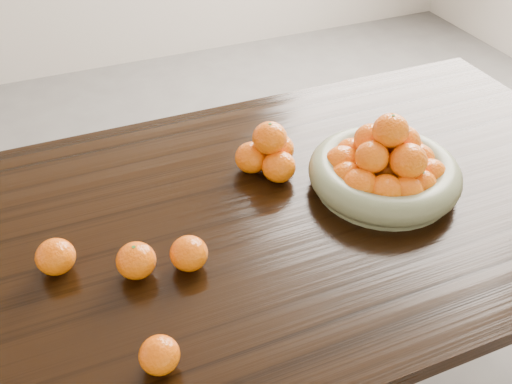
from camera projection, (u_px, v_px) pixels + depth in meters
name	position (u px, v px, depth m)	size (l,w,h in m)	color
dining_table	(247.00, 244.00, 1.37)	(2.00, 1.00, 0.75)	black
fruit_bowl	(385.00, 169.00, 1.37)	(0.37, 0.37, 0.20)	#777D5B
orange_pyramid	(270.00, 153.00, 1.42)	(0.16, 0.16, 0.14)	orange
loose_orange_0	(136.00, 261.00, 1.15)	(0.08, 0.08, 0.08)	orange
loose_orange_1	(159.00, 355.00, 0.98)	(0.07, 0.07, 0.07)	orange
loose_orange_2	(189.00, 253.00, 1.17)	(0.08, 0.08, 0.07)	orange
loose_orange_3	(56.00, 257.00, 1.16)	(0.08, 0.08, 0.07)	orange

